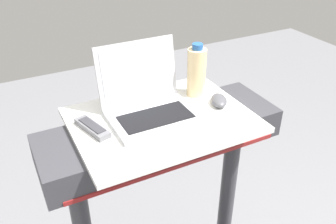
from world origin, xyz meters
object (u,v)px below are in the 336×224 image
object	(u,v)px
laptop	(148,102)
water_bottle	(196,72)
tv_remote	(92,128)
computer_mouse	(219,100)

from	to	relation	value
laptop	water_bottle	xyz separation A→B (m)	(0.23, 0.05, 0.05)
tv_remote	computer_mouse	bearing A→B (deg)	-5.44
laptop	tv_remote	distance (m)	0.22
water_bottle	tv_remote	world-z (taller)	water_bottle
laptop	water_bottle	size ratio (longest dim) A/B	1.45
computer_mouse	water_bottle	world-z (taller)	water_bottle
water_bottle	tv_remote	bearing A→B (deg)	-171.54
laptop	computer_mouse	bearing A→B (deg)	-15.42
computer_mouse	laptop	bearing A→B (deg)	-166.03
water_bottle	computer_mouse	bearing A→B (deg)	-72.26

